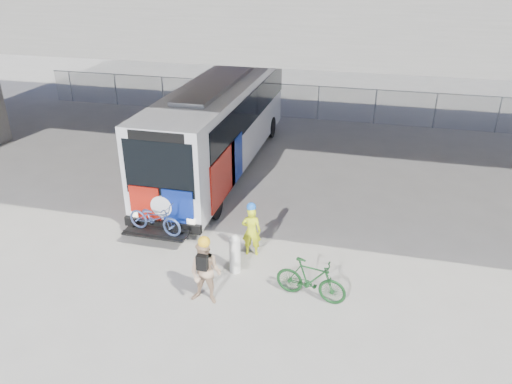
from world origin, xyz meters
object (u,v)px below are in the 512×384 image
(cyclist_hivis, at_px, (251,230))
(bike_parked, at_px, (311,280))
(bollard, at_px, (235,252))
(bus, at_px, (221,118))
(cyclist_tan, at_px, (206,272))

(cyclist_hivis, distance_m, bike_parked, 2.64)
(cyclist_hivis, bearing_deg, bollard, 70.07)
(bike_parked, bearing_deg, bus, 42.51)
(bus, distance_m, bike_parked, 9.54)
(cyclist_tan, distance_m, bike_parked, 2.71)
(bollard, bearing_deg, bike_parked, -16.81)
(bollard, relative_size, bike_parked, 0.63)
(cyclist_tan, bearing_deg, bollard, 77.89)
(bus, bearing_deg, cyclist_tan, -74.71)
(bus, xyz_separation_m, bike_parked, (4.97, -8.00, -1.54))
(cyclist_tan, bearing_deg, bus, 105.73)
(bollard, xyz_separation_m, cyclist_tan, (-0.33, -1.48, 0.28))
(bollard, relative_size, cyclist_tan, 0.61)
(bus, height_order, bike_parked, bus)
(bike_parked, bearing_deg, cyclist_hivis, 60.91)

